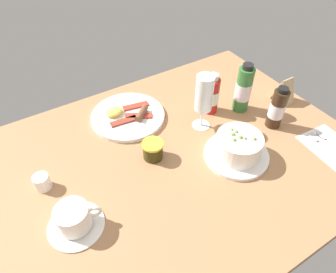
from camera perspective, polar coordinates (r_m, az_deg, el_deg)
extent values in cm
cube|color=#A8754C|center=(93.30, 1.75, -4.23)|extent=(110.00, 84.00, 3.00)
cylinder|color=white|center=(93.82, 12.68, -3.39)|extent=(19.43, 19.43, 1.20)
cylinder|color=white|center=(90.97, 13.06, -1.69)|extent=(13.54, 13.54, 6.81)
cylinder|color=beige|center=(89.16, 13.33, -0.52)|extent=(11.65, 11.65, 1.60)
sphere|color=#7EA34D|center=(88.52, 13.45, -0.14)|extent=(1.29, 1.29, 1.29)
sphere|color=#7EA34D|center=(88.91, 12.06, 0.40)|extent=(1.24, 1.24, 1.24)
sphere|color=#7EA34D|center=(90.32, 11.87, 1.28)|extent=(0.92, 0.92, 0.92)
sphere|color=#7EA34D|center=(88.97, 15.92, -0.47)|extent=(1.09, 1.09, 1.09)
sphere|color=#7EA34D|center=(88.84, 12.16, 0.34)|extent=(1.05, 1.05, 1.05)
sphere|color=#7EA34D|center=(89.88, 12.70, 0.85)|extent=(1.04, 1.04, 1.04)
sphere|color=#7EA34D|center=(87.32, 12.30, -0.63)|extent=(1.20, 1.20, 1.20)
sphere|color=#7EA34D|center=(88.49, 14.30, -0.35)|extent=(0.93, 0.93, 0.93)
cube|color=white|center=(106.82, 28.76, -2.16)|extent=(14.56, 20.46, 0.30)
cube|color=silver|center=(105.44, 28.88, -2.59)|extent=(2.20, 14.05, 0.50)
cube|color=silver|center=(107.68, 25.75, -0.07)|extent=(2.45, 3.75, 0.40)
ellipsoid|color=silver|center=(109.40, 26.95, 0.24)|extent=(2.40, 4.00, 0.60)
cylinder|color=white|center=(81.20, -16.86, -15.64)|extent=(14.02, 14.02, 0.90)
cylinder|color=white|center=(78.27, -17.40, -14.32)|extent=(8.29, 8.29, 6.18)
cylinder|color=#30210E|center=(76.15, -17.82, -13.29)|extent=(7.05, 7.05, 1.00)
torus|color=white|center=(77.42, -13.62, -13.58)|extent=(3.68, 1.76, 3.60)
cylinder|color=white|center=(89.70, -22.55, -7.91)|extent=(4.31, 4.31, 4.48)
cone|color=white|center=(87.35, -21.90, -7.67)|extent=(2.46, 2.61, 2.27)
cylinder|color=white|center=(102.31, 6.22, 2.19)|extent=(5.91, 5.91, 0.40)
cylinder|color=white|center=(99.93, 6.38, 3.74)|extent=(0.80, 0.80, 6.87)
cylinder|color=white|center=(94.13, 6.82, 8.08)|extent=(5.58, 5.58, 11.92)
cylinder|color=silver|center=(95.19, 6.73, 7.22)|extent=(4.58, 4.58, 7.15)
cylinder|color=#342E0E|center=(90.23, -2.85, -2.71)|extent=(5.97, 5.97, 4.92)
cylinder|color=yellow|center=(88.16, -2.91, -1.45)|extent=(6.27, 6.27, 0.80)
cylinder|color=#337233|center=(106.71, 13.93, 8.51)|extent=(5.33, 5.33, 16.29)
cylinder|color=white|center=(106.90, 13.90, 8.37)|extent=(5.44, 5.44, 6.19)
cylinder|color=black|center=(101.93, 14.80, 12.58)|extent=(3.46, 3.46, 1.62)
cylinder|color=#B21E19|center=(104.97, 8.14, 7.59)|extent=(5.03, 5.03, 12.75)
cylinder|color=silver|center=(105.12, 8.13, 7.48)|extent=(5.13, 5.13, 4.84)
cylinder|color=silver|center=(100.78, 8.57, 10.96)|extent=(3.27, 3.27, 2.05)
cylinder|color=#382314|center=(103.72, 19.79, 4.87)|extent=(4.85, 4.85, 13.56)
cylinder|color=white|center=(103.88, 19.76, 4.76)|extent=(4.94, 4.94, 5.15)
cylinder|color=black|center=(99.46, 20.82, 8.19)|extent=(3.15, 3.15, 1.41)
cylinder|color=white|center=(105.21, -7.53, 3.81)|extent=(25.12, 25.12, 1.40)
cube|color=brown|center=(101.87, -8.32, 2.85)|extent=(9.21, 3.36, 0.60)
cube|color=#AC3828|center=(103.38, -5.52, 3.89)|extent=(8.99, 6.58, 0.60)
cube|color=#AA3828|center=(107.61, -6.09, 5.72)|extent=(9.29, 4.08, 0.60)
cylinder|color=brown|center=(102.93, -4.98, 4.38)|extent=(6.72, 6.26, 2.20)
ellipsoid|color=#F2D859|center=(104.94, -10.07, 4.54)|extent=(6.00, 4.80, 2.40)
cube|color=tan|center=(117.98, 20.47, 8.55)|extent=(5.29, 3.66, 9.35)
cube|color=tan|center=(116.46, 21.62, 7.69)|extent=(5.29, 3.66, 9.35)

